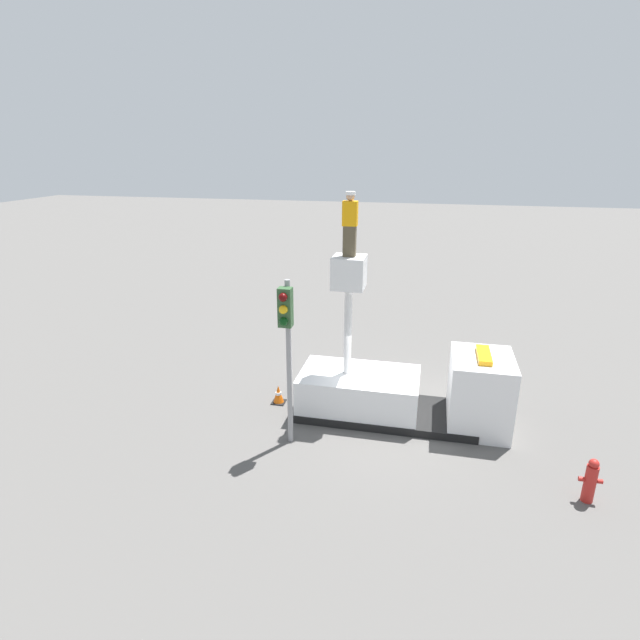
{
  "coord_description": "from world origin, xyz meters",
  "views": [
    {
      "loc": [
        0.95,
        -13.43,
        7.71
      ],
      "look_at": [
        -1.83,
        -0.99,
        3.25
      ],
      "focal_mm": 28.0,
      "sensor_mm": 36.0,
      "label": 1
    }
  ],
  "objects_px": {
    "traffic_cone_rear": "(278,395)",
    "bucket_truck": "(405,391)",
    "fire_hydrant": "(590,481)",
    "worker": "(350,224)",
    "traffic_light_pole": "(287,332)"
  },
  "relations": [
    {
      "from": "traffic_light_pole",
      "to": "traffic_cone_rear",
      "type": "height_order",
      "value": "traffic_light_pole"
    },
    {
      "from": "worker",
      "to": "fire_hydrant",
      "type": "relative_size",
      "value": 1.58
    },
    {
      "from": "traffic_cone_rear",
      "to": "bucket_truck",
      "type": "bearing_deg",
      "value": -0.51
    },
    {
      "from": "bucket_truck",
      "to": "fire_hydrant",
      "type": "height_order",
      "value": "bucket_truck"
    },
    {
      "from": "traffic_cone_rear",
      "to": "traffic_light_pole",
      "type": "bearing_deg",
      "value": -65.88
    },
    {
      "from": "bucket_truck",
      "to": "fire_hydrant",
      "type": "distance_m",
      "value": 5.21
    },
    {
      "from": "bucket_truck",
      "to": "traffic_cone_rear",
      "type": "height_order",
      "value": "bucket_truck"
    },
    {
      "from": "bucket_truck",
      "to": "worker",
      "type": "height_order",
      "value": "worker"
    },
    {
      "from": "bucket_truck",
      "to": "traffic_light_pole",
      "type": "height_order",
      "value": "bucket_truck"
    },
    {
      "from": "traffic_light_pole",
      "to": "fire_hydrant",
      "type": "xyz_separation_m",
      "value": [
        7.32,
        -0.75,
        -2.72
      ]
    },
    {
      "from": "bucket_truck",
      "to": "fire_hydrant",
      "type": "xyz_separation_m",
      "value": [
        4.34,
        -2.87,
        -0.34
      ]
    },
    {
      "from": "traffic_light_pole",
      "to": "bucket_truck",
      "type": "bearing_deg",
      "value": 35.48
    },
    {
      "from": "bucket_truck",
      "to": "worker",
      "type": "xyz_separation_m",
      "value": [
        -1.76,
        0.0,
        4.82
      ]
    },
    {
      "from": "bucket_truck",
      "to": "traffic_cone_rear",
      "type": "xyz_separation_m",
      "value": [
        -3.94,
        0.04,
        -0.61
      ]
    },
    {
      "from": "bucket_truck",
      "to": "fire_hydrant",
      "type": "relative_size",
      "value": 5.51
    }
  ]
}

